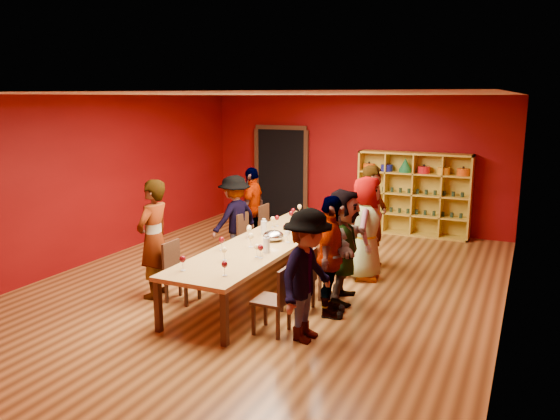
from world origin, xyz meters
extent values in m
cube|color=brown|center=(0.00, 0.00, -0.01)|extent=(7.10, 9.10, 0.02)
cube|color=#5C0405|center=(0.00, 4.51, 1.50)|extent=(7.10, 0.02, 3.00)
cube|color=#5C0405|center=(0.00, -4.51, 1.50)|extent=(7.10, 0.02, 3.00)
cube|color=#5C0405|center=(-3.51, 0.00, 1.50)|extent=(0.02, 9.10, 3.00)
cube|color=#5C0405|center=(3.51, 0.00, 1.50)|extent=(0.02, 9.10, 3.00)
cube|color=white|center=(0.00, 0.00, 3.01)|extent=(7.10, 9.10, 0.02)
cube|color=#AA8547|center=(0.00, 0.00, 0.72)|extent=(1.10, 4.50, 0.06)
cube|color=black|center=(-0.49, -2.17, 0.34)|extent=(0.08, 0.08, 0.69)
cube|color=black|center=(-0.49, 2.17, 0.34)|extent=(0.08, 0.08, 0.69)
cube|color=black|center=(0.49, -2.17, 0.34)|extent=(0.08, 0.08, 0.69)
cube|color=black|center=(0.49, 2.17, 0.34)|extent=(0.08, 0.08, 0.69)
cube|color=black|center=(-1.80, 4.44, 1.10)|extent=(1.20, 0.14, 2.20)
cube|color=black|center=(-1.80, 4.37, 2.25)|extent=(1.32, 0.06, 0.10)
cube|color=black|center=(-2.45, 4.37, 1.10)|extent=(0.10, 0.06, 2.20)
cube|color=black|center=(-1.15, 4.37, 1.10)|extent=(0.10, 0.06, 2.20)
cube|color=gold|center=(0.22, 4.28, 0.90)|extent=(0.04, 0.40, 1.80)
cube|color=gold|center=(2.58, 4.28, 0.90)|extent=(0.04, 0.40, 1.80)
cube|color=gold|center=(1.40, 4.28, 1.78)|extent=(2.40, 0.40, 0.04)
cube|color=gold|center=(1.40, 4.28, 0.02)|extent=(2.40, 0.40, 0.04)
cube|color=gold|center=(1.40, 4.47, 0.90)|extent=(2.40, 0.02, 1.80)
cube|color=gold|center=(1.40, 4.28, 0.45)|extent=(2.36, 0.38, 0.03)
cube|color=gold|center=(1.40, 4.28, 0.90)|extent=(2.36, 0.38, 0.03)
cube|color=gold|center=(1.40, 4.28, 1.35)|extent=(2.36, 0.38, 0.03)
cube|color=gold|center=(0.80, 4.28, 0.90)|extent=(0.03, 0.38, 1.76)
cube|color=gold|center=(1.40, 4.28, 0.90)|extent=(0.03, 0.38, 1.76)
cube|color=gold|center=(2.00, 4.28, 0.90)|extent=(0.03, 0.38, 1.76)
cylinder|color=#DB520C|center=(0.40, 4.28, 1.44)|extent=(0.26, 0.26, 0.15)
sphere|color=black|center=(0.40, 4.28, 1.53)|extent=(0.05, 0.05, 0.05)
cylinder|color=navy|center=(0.80, 4.28, 1.44)|extent=(0.26, 0.26, 0.15)
sphere|color=black|center=(0.80, 4.28, 1.53)|extent=(0.05, 0.05, 0.05)
cylinder|color=#1B6D3E|center=(1.20, 4.28, 1.41)|extent=(0.26, 0.26, 0.08)
cone|color=#1B6D3E|center=(1.20, 4.28, 1.56)|extent=(0.24, 0.24, 0.22)
cylinder|color=red|center=(1.60, 4.28, 1.44)|extent=(0.26, 0.26, 0.15)
sphere|color=black|center=(1.60, 4.28, 1.53)|extent=(0.05, 0.05, 0.05)
cylinder|color=#F0AB1C|center=(2.00, 4.28, 1.44)|extent=(0.26, 0.26, 0.15)
sphere|color=black|center=(2.00, 4.28, 1.53)|extent=(0.05, 0.05, 0.05)
cylinder|color=#DB520C|center=(2.40, 4.28, 1.44)|extent=(0.26, 0.26, 0.15)
sphere|color=black|center=(2.40, 4.28, 1.53)|extent=(0.05, 0.05, 0.05)
cylinder|color=#1A3021|center=(0.38, 4.28, 0.52)|extent=(0.07, 0.07, 0.10)
cylinder|color=#1A3021|center=(0.56, 4.28, 0.52)|extent=(0.07, 0.07, 0.10)
cylinder|color=#1A3021|center=(0.75, 4.28, 0.52)|extent=(0.07, 0.07, 0.10)
cylinder|color=#1A3021|center=(0.93, 4.28, 0.52)|extent=(0.07, 0.07, 0.10)
cylinder|color=#1A3021|center=(1.12, 4.28, 0.52)|extent=(0.07, 0.07, 0.10)
cylinder|color=#1A3021|center=(1.30, 4.28, 0.52)|extent=(0.07, 0.07, 0.10)
cylinder|color=#1A3021|center=(1.49, 4.28, 0.52)|extent=(0.07, 0.07, 0.10)
cylinder|color=#1A3021|center=(1.67, 4.28, 0.52)|extent=(0.07, 0.07, 0.10)
cylinder|color=#1A3021|center=(1.86, 4.28, 0.52)|extent=(0.07, 0.07, 0.10)
cylinder|color=#1A3021|center=(2.04, 4.28, 0.52)|extent=(0.07, 0.07, 0.10)
cylinder|color=#1A3021|center=(2.23, 4.28, 0.52)|extent=(0.07, 0.07, 0.10)
cylinder|color=#1A3021|center=(2.42, 4.28, 0.52)|extent=(0.07, 0.07, 0.10)
cylinder|color=#1A3021|center=(0.38, 4.28, 0.97)|extent=(0.07, 0.07, 0.10)
cylinder|color=#1A3021|center=(0.56, 4.28, 0.97)|extent=(0.07, 0.07, 0.10)
cylinder|color=#1A3021|center=(0.75, 4.28, 0.97)|extent=(0.07, 0.07, 0.10)
cylinder|color=#1A3021|center=(0.93, 4.28, 0.97)|extent=(0.07, 0.07, 0.10)
cylinder|color=#1A3021|center=(1.12, 4.28, 0.97)|extent=(0.07, 0.07, 0.10)
cylinder|color=#1A3021|center=(1.30, 4.28, 0.97)|extent=(0.07, 0.07, 0.10)
cylinder|color=#1A3021|center=(1.49, 4.28, 0.97)|extent=(0.07, 0.07, 0.10)
cylinder|color=#1A3021|center=(1.67, 4.28, 0.97)|extent=(0.07, 0.07, 0.10)
cylinder|color=#1A3021|center=(1.86, 4.28, 0.97)|extent=(0.07, 0.07, 0.10)
cylinder|color=#1A3021|center=(2.04, 4.28, 0.97)|extent=(0.07, 0.07, 0.10)
cylinder|color=#1A3021|center=(2.23, 4.28, 0.97)|extent=(0.07, 0.07, 0.10)
cylinder|color=#1A3021|center=(2.42, 4.28, 0.97)|extent=(0.07, 0.07, 0.10)
cube|color=black|center=(-0.83, -1.15, 0.43)|extent=(0.42, 0.42, 0.04)
cube|color=black|center=(-1.02, -1.15, 0.67)|extent=(0.04, 0.40, 0.44)
cube|color=black|center=(-1.00, -1.32, 0.21)|extent=(0.04, 0.04, 0.41)
cube|color=black|center=(-0.66, -1.32, 0.21)|extent=(0.04, 0.04, 0.41)
cube|color=black|center=(-1.00, -0.98, 0.21)|extent=(0.04, 0.04, 0.41)
cube|color=black|center=(-0.66, -0.98, 0.21)|extent=(0.04, 0.04, 0.41)
imported|color=#5882B7|center=(-1.32, -1.15, 0.89)|extent=(0.50, 0.67, 1.79)
cube|color=black|center=(-0.83, 1.04, 0.43)|extent=(0.42, 0.42, 0.04)
cube|color=black|center=(-1.02, 1.04, 0.67)|extent=(0.04, 0.40, 0.44)
cube|color=black|center=(-1.00, 0.87, 0.21)|extent=(0.04, 0.04, 0.41)
cube|color=black|center=(-0.66, 0.87, 0.21)|extent=(0.04, 0.04, 0.41)
cube|color=black|center=(-1.00, 1.21, 0.21)|extent=(0.04, 0.04, 0.41)
cube|color=black|center=(-0.66, 1.21, 0.21)|extent=(0.04, 0.04, 0.41)
imported|color=#151F3B|center=(-1.19, 1.04, 0.79)|extent=(0.70, 1.09, 1.57)
cube|color=black|center=(-0.83, 1.90, 0.43)|extent=(0.42, 0.42, 0.04)
cube|color=black|center=(-1.02, 1.90, 0.67)|extent=(0.04, 0.40, 0.44)
cube|color=black|center=(-1.00, 1.73, 0.21)|extent=(0.04, 0.04, 0.41)
cube|color=black|center=(-0.66, 1.73, 0.21)|extent=(0.04, 0.04, 0.41)
cube|color=black|center=(-1.00, 2.07, 0.21)|extent=(0.04, 0.04, 0.41)
cube|color=black|center=(-0.66, 2.07, 0.21)|extent=(0.04, 0.04, 0.41)
imported|color=beige|center=(-1.27, 1.90, 0.81)|extent=(0.55, 1.00, 1.62)
cube|color=black|center=(0.83, -1.58, 0.43)|extent=(0.42, 0.42, 0.04)
cube|color=black|center=(1.02, -1.58, 0.67)|extent=(0.04, 0.40, 0.44)
cube|color=black|center=(0.66, -1.75, 0.21)|extent=(0.04, 0.04, 0.41)
cube|color=black|center=(1.00, -1.75, 0.21)|extent=(0.04, 0.04, 0.41)
cube|color=black|center=(0.66, -1.41, 0.21)|extent=(0.04, 0.04, 0.41)
cube|color=black|center=(1.00, -1.41, 0.21)|extent=(0.04, 0.04, 0.41)
imported|color=silver|center=(1.32, -1.58, 0.83)|extent=(0.53, 1.10, 1.66)
cube|color=black|center=(0.83, -0.73, 0.43)|extent=(0.42, 0.42, 0.04)
cube|color=black|center=(1.02, -0.73, 0.67)|extent=(0.04, 0.40, 0.44)
cube|color=black|center=(0.66, -0.90, 0.21)|extent=(0.04, 0.04, 0.41)
cube|color=black|center=(1.00, -0.90, 0.21)|extent=(0.04, 0.04, 0.41)
cube|color=black|center=(0.66, -0.56, 0.21)|extent=(0.04, 0.04, 0.41)
cube|color=black|center=(1.00, -0.56, 0.21)|extent=(0.04, 0.04, 0.41)
imported|color=#151B3A|center=(1.31, -0.73, 0.84)|extent=(0.65, 1.06, 1.68)
cube|color=black|center=(0.83, -0.12, 0.43)|extent=(0.42, 0.42, 0.04)
cube|color=black|center=(1.02, -0.12, 0.67)|extent=(0.04, 0.40, 0.44)
cube|color=black|center=(0.66, -0.29, 0.21)|extent=(0.04, 0.04, 0.41)
cube|color=black|center=(1.00, -0.29, 0.21)|extent=(0.04, 0.04, 0.41)
cube|color=black|center=(0.66, 0.05, 0.21)|extent=(0.04, 0.04, 0.41)
cube|color=black|center=(1.00, 0.05, 0.21)|extent=(0.04, 0.04, 0.41)
imported|color=#6083C6|center=(1.29, -0.12, 0.84)|extent=(0.72, 1.61, 1.68)
cube|color=black|center=(0.83, 1.00, 0.43)|extent=(0.42, 0.42, 0.04)
cube|color=black|center=(1.02, 1.00, 0.67)|extent=(0.04, 0.40, 0.44)
cube|color=black|center=(0.66, 0.83, 0.21)|extent=(0.04, 0.04, 0.41)
cube|color=black|center=(1.00, 0.83, 0.21)|extent=(0.04, 0.04, 0.41)
cube|color=black|center=(0.66, 1.17, 0.21)|extent=(0.04, 0.04, 0.41)
cube|color=black|center=(1.00, 1.17, 0.21)|extent=(0.04, 0.04, 0.41)
imported|color=pink|center=(1.30, 1.00, 0.85)|extent=(0.57, 0.89, 1.71)
cube|color=black|center=(0.83, 1.69, 0.43)|extent=(0.42, 0.42, 0.04)
cube|color=black|center=(1.02, 1.69, 0.67)|extent=(0.04, 0.40, 0.44)
cube|color=black|center=(0.66, 1.52, 0.21)|extent=(0.04, 0.04, 0.41)
cube|color=black|center=(1.00, 1.52, 0.21)|extent=(0.04, 0.04, 0.41)
cube|color=black|center=(0.66, 1.86, 0.21)|extent=(0.04, 0.04, 0.41)
cube|color=black|center=(1.00, 1.86, 0.21)|extent=(0.04, 0.04, 0.41)
imported|color=#161B3D|center=(1.24, 1.69, 0.90)|extent=(0.52, 0.68, 1.81)
cylinder|color=silver|center=(0.35, -0.01, 0.75)|extent=(0.07, 0.07, 0.01)
cylinder|color=silver|center=(0.35, -0.01, 0.82)|extent=(0.01, 0.01, 0.12)
ellipsoid|color=silver|center=(0.35, -0.01, 0.92)|extent=(0.09, 0.09, 0.10)
cylinder|color=silver|center=(0.35, -0.93, 0.75)|extent=(0.06, 0.06, 0.01)
cylinder|color=silver|center=(0.35, -0.93, 0.81)|extent=(0.01, 0.01, 0.11)
ellipsoid|color=#4D080D|center=(0.35, -0.93, 0.90)|extent=(0.08, 0.08, 0.09)
cylinder|color=silver|center=(0.29, -1.81, 0.75)|extent=(0.06, 0.06, 0.01)
cylinder|color=silver|center=(0.29, -1.81, 0.81)|extent=(0.01, 0.01, 0.11)
ellipsoid|color=#4D080D|center=(0.29, -1.81, 0.90)|extent=(0.08, 0.08, 0.09)
cylinder|color=silver|center=(-0.29, 0.80, 0.75)|extent=(0.06, 0.06, 0.01)
cylinder|color=silver|center=(-0.29, 0.80, 0.81)|extent=(0.01, 0.01, 0.11)
ellipsoid|color=beige|center=(-0.29, 0.80, 0.90)|extent=(0.08, 0.08, 0.09)
cylinder|color=silver|center=(0.33, 1.97, 0.75)|extent=(0.07, 0.07, 0.01)
cylinder|color=silver|center=(0.33, 1.97, 0.82)|extent=(0.01, 0.01, 0.12)
ellipsoid|color=#4D080D|center=(0.33, 1.97, 0.91)|extent=(0.08, 0.08, 0.10)
cylinder|color=silver|center=(0.31, 0.89, 0.75)|extent=(0.07, 0.07, 0.01)
cylinder|color=silver|center=(0.31, 0.89, 0.82)|extent=(0.01, 0.01, 0.12)
ellipsoid|color=silver|center=(0.31, 0.89, 0.92)|extent=(0.09, 0.09, 0.10)
cylinder|color=silver|center=(-0.04, -0.48, 0.75)|extent=(0.07, 0.07, 0.01)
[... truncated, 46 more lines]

